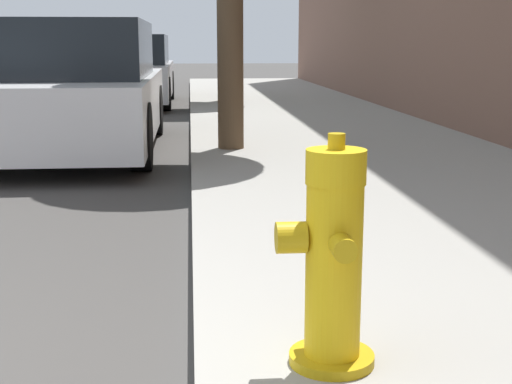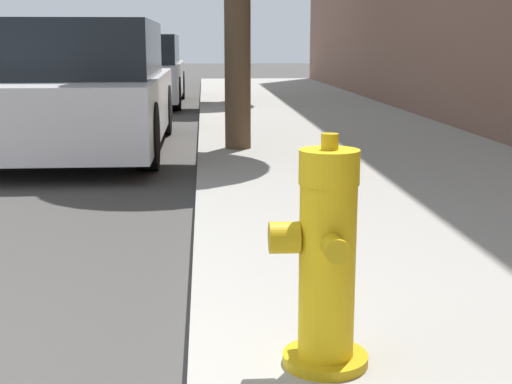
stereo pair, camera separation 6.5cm
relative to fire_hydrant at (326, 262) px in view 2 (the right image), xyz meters
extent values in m
cylinder|color=#C39C11|center=(0.01, 0.00, -0.35)|extent=(0.29, 0.29, 0.04)
cylinder|color=yellow|center=(0.01, 0.00, -0.03)|extent=(0.19, 0.19, 0.59)
cylinder|color=yellow|center=(0.01, 0.00, 0.32)|extent=(0.20, 0.20, 0.11)
cylinder|color=#C39C11|center=(0.01, 0.00, 0.41)|extent=(0.06, 0.06, 0.05)
cylinder|color=#C39C11|center=(0.01, -0.14, 0.09)|extent=(0.08, 0.08, 0.08)
cylinder|color=#C39C11|center=(0.01, 0.14, 0.09)|extent=(0.08, 0.08, 0.08)
cylinder|color=#C39C11|center=(-0.14, 0.00, 0.09)|extent=(0.10, 0.11, 0.11)
cube|color=silver|center=(-1.70, 5.92, 0.02)|extent=(1.69, 4.44, 0.66)
cube|color=black|center=(-1.70, 5.74, 0.65)|extent=(1.56, 2.44, 0.59)
cylinder|color=black|center=(-2.47, 7.29, -0.16)|extent=(0.20, 0.65, 0.65)
cylinder|color=black|center=(-0.94, 7.29, -0.16)|extent=(0.20, 0.65, 0.65)
cylinder|color=black|center=(-0.94, 4.54, -0.16)|extent=(0.20, 0.65, 0.65)
cube|color=#B7B7BC|center=(-1.69, 12.01, 0.00)|extent=(1.72, 4.25, 0.64)
cube|color=black|center=(-1.69, 11.84, 0.59)|extent=(1.58, 2.34, 0.54)
cylinder|color=black|center=(-2.47, 13.32, -0.19)|extent=(0.20, 0.60, 0.60)
cylinder|color=black|center=(-0.91, 13.32, -0.19)|extent=(0.20, 0.60, 0.60)
cylinder|color=black|center=(-2.47, 10.69, -0.19)|extent=(0.20, 0.60, 0.60)
cylinder|color=black|center=(-0.91, 10.69, -0.19)|extent=(0.20, 0.60, 0.60)
cylinder|color=brown|center=(-0.05, 5.11, 1.11)|extent=(0.27, 0.27, 2.95)
cylinder|color=brown|center=(0.18, 11.21, 1.17)|extent=(0.26, 0.26, 3.06)
camera|label=1|loc=(-0.46, -2.25, 0.72)|focal=50.00mm
camera|label=2|loc=(-0.40, -2.25, 0.72)|focal=50.00mm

